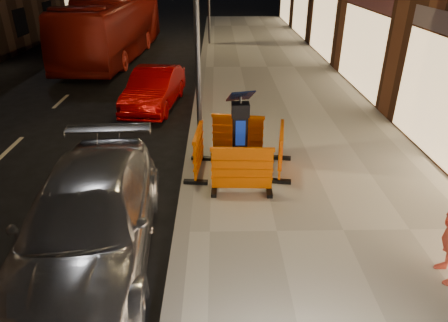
{
  "coord_description": "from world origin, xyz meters",
  "views": [
    {
      "loc": [
        0.68,
        -5.96,
        4.66
      ],
      "look_at": [
        0.8,
        1.0,
        1.1
      ],
      "focal_mm": 32.0,
      "sensor_mm": 36.0,
      "label": 1
    }
  ],
  "objects_px": {
    "parking_kiosk": "(240,134)",
    "barrier_bldgside": "(281,150)",
    "car_silver": "(96,256)",
    "barrier_front": "(242,170)",
    "barrier_back": "(238,134)",
    "bus_doubledecker": "(117,57)",
    "car_red": "(156,107)",
    "barrier_kerbside": "(199,151)"
  },
  "relations": [
    {
      "from": "car_silver",
      "to": "bus_doubledecker",
      "type": "xyz_separation_m",
      "value": [
        -3.07,
        15.64,
        0.0
      ]
    },
    {
      "from": "barrier_back",
      "to": "barrier_bldgside",
      "type": "xyz_separation_m",
      "value": [
        0.95,
        -0.95,
        0.0
      ]
    },
    {
      "from": "parking_kiosk",
      "to": "barrier_bldgside",
      "type": "bearing_deg",
      "value": 7.28
    },
    {
      "from": "barrier_kerbside",
      "to": "car_red",
      "type": "relative_size",
      "value": 0.34
    },
    {
      "from": "parking_kiosk",
      "to": "barrier_bldgside",
      "type": "relative_size",
      "value": 1.4
    },
    {
      "from": "barrier_front",
      "to": "car_silver",
      "type": "height_order",
      "value": "barrier_front"
    },
    {
      "from": "barrier_back",
      "to": "barrier_kerbside",
      "type": "relative_size",
      "value": 1.0
    },
    {
      "from": "car_red",
      "to": "bus_doubledecker",
      "type": "xyz_separation_m",
      "value": [
        -3.07,
        7.83,
        0.0
      ]
    },
    {
      "from": "barrier_back",
      "to": "car_red",
      "type": "xyz_separation_m",
      "value": [
        -2.66,
        4.06,
        -0.67
      ]
    },
    {
      "from": "barrier_back",
      "to": "bus_doubledecker",
      "type": "bearing_deg",
      "value": 126.02
    },
    {
      "from": "parking_kiosk",
      "to": "barrier_front",
      "type": "distance_m",
      "value": 1.04
    },
    {
      "from": "barrier_front",
      "to": "car_red",
      "type": "relative_size",
      "value": 0.34
    },
    {
      "from": "barrier_kerbside",
      "to": "bus_doubledecker",
      "type": "xyz_separation_m",
      "value": [
        -4.78,
        12.83,
        -0.67
      ]
    },
    {
      "from": "parking_kiosk",
      "to": "barrier_back",
      "type": "bearing_deg",
      "value": 97.28
    },
    {
      "from": "barrier_front",
      "to": "barrier_bldgside",
      "type": "xyz_separation_m",
      "value": [
        0.95,
        0.95,
        0.0
      ]
    },
    {
      "from": "parking_kiosk",
      "to": "car_silver",
      "type": "relative_size",
      "value": 0.36
    },
    {
      "from": "barrier_bldgside",
      "to": "barrier_front",
      "type": "bearing_deg",
      "value": 144.28
    },
    {
      "from": "bus_doubledecker",
      "to": "barrier_kerbside",
      "type": "bearing_deg",
      "value": -66.18
    },
    {
      "from": "parking_kiosk",
      "to": "barrier_bldgside",
      "type": "xyz_separation_m",
      "value": [
        0.95,
        0.0,
        -0.41
      ]
    },
    {
      "from": "barrier_bldgside",
      "to": "car_red",
      "type": "relative_size",
      "value": 0.34
    },
    {
      "from": "car_silver",
      "to": "barrier_front",
      "type": "bearing_deg",
      "value": 30.7
    },
    {
      "from": "parking_kiosk",
      "to": "car_red",
      "type": "distance_m",
      "value": 5.77
    },
    {
      "from": "barrier_front",
      "to": "barrier_back",
      "type": "relative_size",
      "value": 1.0
    },
    {
      "from": "barrier_front",
      "to": "bus_doubledecker",
      "type": "distance_m",
      "value": 14.94
    },
    {
      "from": "parking_kiosk",
      "to": "barrier_front",
      "type": "relative_size",
      "value": 1.4
    },
    {
      "from": "barrier_bldgside",
      "to": "bus_doubledecker",
      "type": "xyz_separation_m",
      "value": [
        -6.68,
        12.83,
        -0.67
      ]
    },
    {
      "from": "parking_kiosk",
      "to": "bus_doubledecker",
      "type": "relative_size",
      "value": 0.17
    },
    {
      "from": "parking_kiosk",
      "to": "car_red",
      "type": "xyz_separation_m",
      "value": [
        -2.66,
        5.01,
        -1.09
      ]
    },
    {
      "from": "barrier_back",
      "to": "car_red",
      "type": "bearing_deg",
      "value": 133.5
    },
    {
      "from": "barrier_back",
      "to": "bus_doubledecker",
      "type": "relative_size",
      "value": 0.12
    },
    {
      "from": "parking_kiosk",
      "to": "barrier_back",
      "type": "relative_size",
      "value": 1.4
    },
    {
      "from": "barrier_front",
      "to": "car_red",
      "type": "xyz_separation_m",
      "value": [
        -2.66,
        5.96,
        -0.67
      ]
    },
    {
      "from": "parking_kiosk",
      "to": "barrier_kerbside",
      "type": "relative_size",
      "value": 1.4
    },
    {
      "from": "barrier_front",
      "to": "barrier_bldgside",
      "type": "distance_m",
      "value": 1.34
    },
    {
      "from": "parking_kiosk",
      "to": "barrier_back",
      "type": "distance_m",
      "value": 1.04
    },
    {
      "from": "car_red",
      "to": "parking_kiosk",
      "type": "bearing_deg",
      "value": -55.11
    },
    {
      "from": "barrier_front",
      "to": "bus_doubledecker",
      "type": "height_order",
      "value": "bus_doubledecker"
    },
    {
      "from": "car_red",
      "to": "barrier_bldgside",
      "type": "bearing_deg",
      "value": -47.3
    },
    {
      "from": "parking_kiosk",
      "to": "barrier_bldgside",
      "type": "distance_m",
      "value": 1.04
    },
    {
      "from": "bus_doubledecker",
      "to": "car_silver",
      "type": "bearing_deg",
      "value": -75.52
    },
    {
      "from": "parking_kiosk",
      "to": "car_silver",
      "type": "height_order",
      "value": "parking_kiosk"
    },
    {
      "from": "barrier_back",
      "to": "barrier_bldgside",
      "type": "relative_size",
      "value": 1.0
    }
  ]
}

